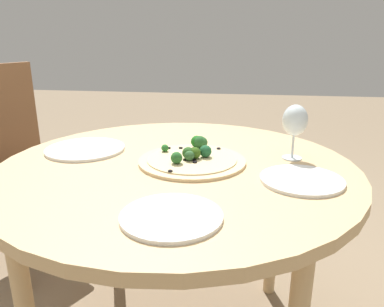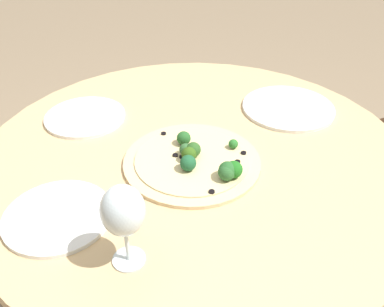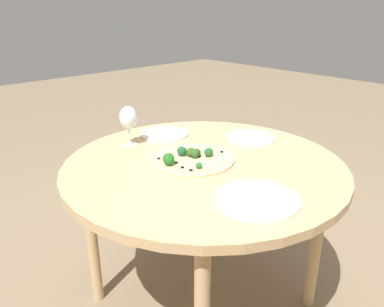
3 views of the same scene
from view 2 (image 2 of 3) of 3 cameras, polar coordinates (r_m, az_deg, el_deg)
name	(u,v)px [view 2 (image 2 of 3)]	position (r m, az deg, el deg)	size (l,w,h in m)	color
dining_table	(195,171)	(1.16, 0.40, -2.35)	(1.14, 1.14, 0.72)	tan
pizza	(196,161)	(1.07, 0.51, -0.97)	(0.35, 0.35, 0.06)	#DBBC89
wine_glass	(123,212)	(0.77, -9.19, -7.72)	(0.08, 0.08, 0.18)	silver
plate_near	(288,108)	(1.34, 12.71, 5.98)	(0.28, 0.28, 0.01)	silver
plate_far	(85,117)	(1.30, -14.06, 4.77)	(0.23, 0.23, 0.01)	silver
plate_side	(58,216)	(0.97, -17.48, -7.96)	(0.23, 0.23, 0.01)	silver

